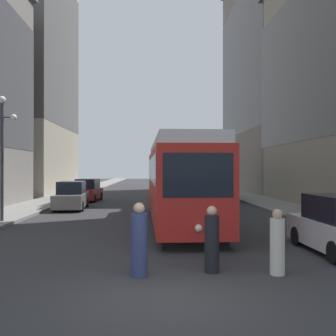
# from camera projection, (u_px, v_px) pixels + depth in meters

# --- Properties ---
(ground_plane) EXTENTS (200.00, 200.00, 0.00)m
(ground_plane) POSITION_uv_depth(u_px,v_px,m) (167.00, 298.00, 8.23)
(ground_plane) COLOR #303033
(sidewalk_left) EXTENTS (3.12, 120.00, 0.15)m
(sidewalk_left) POSITION_uv_depth(u_px,v_px,m) (83.00, 190.00, 47.85)
(sidewalk_left) COLOR gray
(sidewalk_left) RESTS_ON ground
(sidewalk_right) EXTENTS (3.12, 120.00, 0.15)m
(sidewalk_right) POSITION_uv_depth(u_px,v_px,m) (224.00, 190.00, 48.54)
(sidewalk_right) COLOR gray
(sidewalk_right) RESTS_ON ground
(streetcar) EXTENTS (2.93, 13.63, 3.89)m
(streetcar) POSITION_uv_depth(u_px,v_px,m) (179.00, 180.00, 19.25)
(streetcar) COLOR black
(streetcar) RESTS_ON ground
(transit_bus) EXTENTS (2.67, 11.25, 3.45)m
(transit_bus) POSITION_uv_depth(u_px,v_px,m) (202.00, 177.00, 35.11)
(transit_bus) COLOR black
(transit_bus) RESTS_ON ground
(parked_car_left_near) EXTENTS (2.08, 4.44, 1.82)m
(parked_car_left_near) POSITION_uv_depth(u_px,v_px,m) (88.00, 191.00, 33.07)
(parked_car_left_near) COLOR black
(parked_car_left_near) RESTS_ON ground
(parked_car_left_mid) EXTENTS (2.10, 4.97, 1.82)m
(parked_car_left_mid) POSITION_uv_depth(u_px,v_px,m) (71.00, 196.00, 26.46)
(parked_car_left_mid) COLOR black
(parked_car_left_mid) RESTS_ON ground
(pedestrian_crossing_near) EXTENTS (0.41, 0.41, 1.81)m
(pedestrian_crossing_near) POSITION_uv_depth(u_px,v_px,m) (139.00, 242.00, 9.90)
(pedestrian_crossing_near) COLOR navy
(pedestrian_crossing_near) RESTS_ON ground
(pedestrian_crossing_far) EXTENTS (0.38, 0.38, 1.69)m
(pedestrian_crossing_far) POSITION_uv_depth(u_px,v_px,m) (212.00, 241.00, 10.29)
(pedestrian_crossing_far) COLOR black
(pedestrian_crossing_far) RESTS_ON ground
(pedestrian_on_sidewalk) EXTENTS (0.37, 0.37, 1.64)m
(pedestrian_on_sidewalk) POSITION_uv_depth(u_px,v_px,m) (277.00, 244.00, 10.06)
(pedestrian_on_sidewalk) COLOR beige
(pedestrian_on_sidewalk) RESTS_ON ground
(lamp_post_left_near) EXTENTS (1.41, 0.36, 5.97)m
(lamp_post_left_near) POSITION_uv_depth(u_px,v_px,m) (2.00, 140.00, 19.28)
(lamp_post_left_near) COLOR #333338
(lamp_post_left_near) RESTS_ON sidewalk_left
(building_right_corner) EXTENTS (13.43, 21.73, 27.54)m
(building_right_corner) POSITION_uv_depth(u_px,v_px,m) (292.00, 72.00, 47.98)
(building_right_corner) COLOR slate
(building_right_corner) RESTS_ON ground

